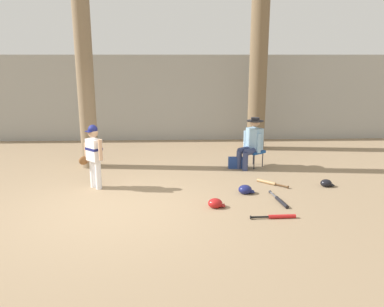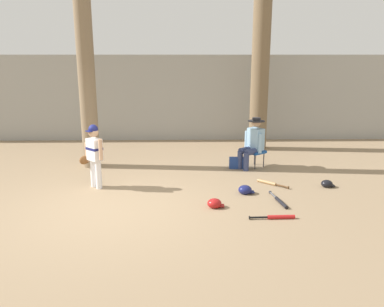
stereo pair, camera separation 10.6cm
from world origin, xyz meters
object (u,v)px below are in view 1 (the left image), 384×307
(handbag_beside_stool, at_px, (235,163))
(young_ballplayer, at_px, (93,152))
(tree_near_player, at_px, (83,47))
(tree_behind_spectator, at_px, (258,80))
(bat_red_barrel, at_px, (278,217))
(seated_spectator, at_px, (252,141))
(batting_helmet_navy, at_px, (245,190))
(bat_wood_tan, at_px, (269,183))
(batting_helmet_black, at_px, (326,183))
(folding_stool, at_px, (254,152))
(batting_helmet_red, at_px, (215,203))
(bat_black_composite, at_px, (280,201))

(handbag_beside_stool, bearing_deg, young_ballplayer, -156.38)
(tree_near_player, bearing_deg, young_ballplayer, -74.82)
(tree_behind_spectator, xyz_separation_m, handbag_beside_stool, (-0.87, -2.02, -1.83))
(tree_near_player, distance_m, bat_red_barrel, 5.72)
(seated_spectator, relative_size, batting_helmet_navy, 3.84)
(young_ballplayer, bearing_deg, bat_wood_tan, 1.81)
(young_ballplayer, distance_m, batting_helmet_black, 4.79)
(folding_stool, bearing_deg, tree_near_player, 177.68)
(tree_near_player, xyz_separation_m, bat_red_barrel, (3.78, -3.27, -2.78))
(tree_behind_spectator, height_order, bat_wood_tan, tree_behind_spectator)
(seated_spectator, bearing_deg, tree_near_player, 176.77)
(tree_behind_spectator, relative_size, seated_spectator, 3.82)
(tree_near_player, xyz_separation_m, batting_helmet_red, (2.78, -2.75, -2.74))
(bat_black_composite, bearing_deg, bat_wood_tan, 88.30)
(handbag_beside_stool, bearing_deg, batting_helmet_red, -106.17)
(bat_wood_tan, xyz_separation_m, bat_black_composite, (-0.03, -1.07, -0.00))
(young_ballplayer, relative_size, seated_spectator, 1.09)
(handbag_beside_stool, xyz_separation_m, batting_helmet_red, (-0.72, -2.48, -0.05))
(young_ballplayer, height_order, bat_red_barrel, young_ballplayer)
(batting_helmet_navy, bearing_deg, bat_black_composite, -42.71)
(tree_behind_spectator, distance_m, batting_helmet_black, 4.01)
(seated_spectator, height_order, bat_red_barrel, seated_spectator)
(tree_behind_spectator, height_order, batting_helmet_red, tree_behind_spectator)
(tree_near_player, relative_size, batting_helmet_navy, 19.89)
(seated_spectator, distance_m, batting_helmet_black, 2.04)
(young_ballplayer, height_order, batting_helmet_black, young_ballplayer)
(folding_stool, height_order, bat_black_composite, folding_stool)
(tree_behind_spectator, bearing_deg, bat_red_barrel, -96.66)
(young_ballplayer, xyz_separation_m, batting_helmet_red, (2.34, -1.14, -0.67))
(tree_near_player, bearing_deg, bat_wood_tan, -20.37)
(batting_helmet_navy, bearing_deg, folding_stool, 74.52)
(bat_red_barrel, distance_m, bat_black_composite, 0.74)
(bat_red_barrel, height_order, bat_black_composite, same)
(tree_behind_spectator, relative_size, bat_black_composite, 5.55)
(handbag_beside_stool, height_order, batting_helmet_red, handbag_beside_stool)
(bat_wood_tan, height_order, batting_helmet_black, batting_helmet_black)
(young_ballplayer, relative_size, batting_helmet_black, 4.73)
(bat_wood_tan, relative_size, bat_red_barrel, 0.75)
(young_ballplayer, height_order, handbag_beside_stool, young_ballplayer)
(folding_stool, bearing_deg, bat_black_composite, -89.12)
(tree_behind_spectator, height_order, seated_spectator, tree_behind_spectator)
(bat_wood_tan, height_order, batting_helmet_red, batting_helmet_red)
(tree_near_player, bearing_deg, batting_helmet_navy, -30.80)
(tree_near_player, distance_m, seated_spectator, 4.45)
(folding_stool, relative_size, bat_red_barrel, 0.73)
(young_ballplayer, bearing_deg, batting_helmet_black, -0.97)
(bat_red_barrel, bearing_deg, batting_helmet_red, 152.29)
(young_ballplayer, relative_size, batting_helmet_red, 4.30)
(tree_near_player, distance_m, batting_helmet_navy, 4.85)
(tree_behind_spectator, relative_size, bat_red_barrel, 5.99)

